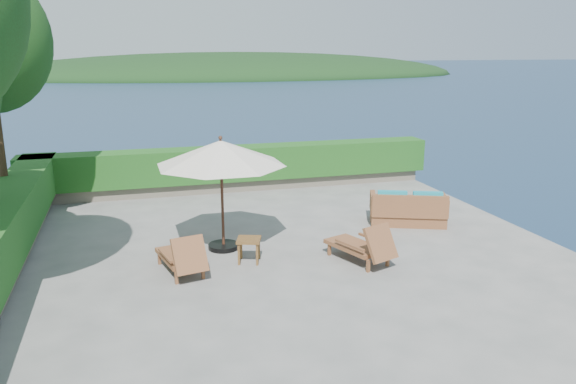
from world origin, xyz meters
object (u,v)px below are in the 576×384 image
object	(u,v)px
wicker_loveseat	(408,210)
side_table	(249,243)
lounge_left	(182,256)
patio_umbrella	(221,154)
lounge_right	(363,245)

from	to	relation	value
wicker_loveseat	side_table	bearing A→B (deg)	-140.06
lounge_left	wicker_loveseat	bearing A→B (deg)	3.88
wicker_loveseat	patio_umbrella	bearing A→B (deg)	-152.18
lounge_right	side_table	xyz separation A→B (m)	(-2.23, 0.68, 0.04)
patio_umbrella	side_table	world-z (taller)	patio_umbrella
patio_umbrella	wicker_loveseat	size ratio (longest dim) A/B	1.78
lounge_left	side_table	world-z (taller)	lounge_left
patio_umbrella	lounge_left	distance (m)	2.33
patio_umbrella	lounge_right	distance (m)	3.51
lounge_right	side_table	world-z (taller)	lounge_right
side_table	lounge_right	bearing A→B (deg)	-16.93
lounge_right	lounge_left	bearing A→B (deg)	152.62
lounge_left	wicker_loveseat	world-z (taller)	wicker_loveseat
patio_umbrella	wicker_loveseat	xyz separation A→B (m)	(4.72, 0.51, -1.76)
patio_umbrella	lounge_right	bearing A→B (deg)	-31.68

